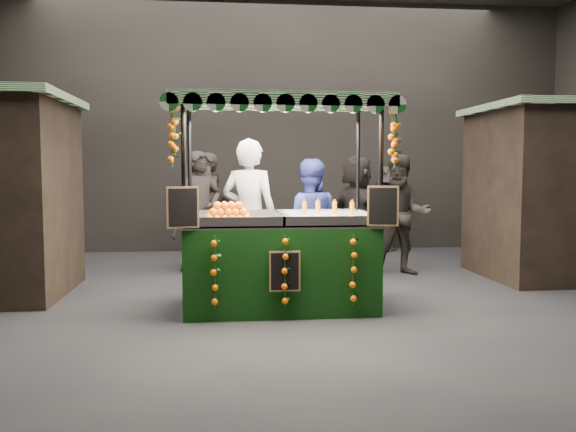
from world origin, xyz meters
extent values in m
plane|color=black|center=(0.00, 0.00, 0.00)|extent=(12.00, 12.00, 0.00)
cube|color=black|center=(0.00, 5.00, 2.50)|extent=(12.00, 0.10, 5.00)
cube|color=black|center=(-0.30, -0.12, 0.50)|extent=(2.18, 1.19, 0.99)
cube|color=silver|center=(-0.30, -0.12, 1.01)|extent=(2.18, 1.19, 0.04)
cylinder|color=black|center=(-1.36, -0.69, 1.19)|extent=(0.05, 0.05, 2.38)
cylinder|color=black|center=(0.76, -0.69, 1.19)|extent=(0.05, 0.05, 2.38)
cylinder|color=black|center=(-1.36, 0.44, 1.19)|extent=(0.05, 0.05, 2.38)
cylinder|color=black|center=(0.76, 0.44, 1.19)|extent=(0.05, 0.05, 2.38)
cube|color=#114F19|center=(-0.30, -0.12, 2.42)|extent=(2.43, 1.44, 0.08)
cube|color=silver|center=(0.30, -0.12, 1.07)|extent=(0.97, 1.07, 0.08)
cube|color=black|center=(-1.37, -0.75, 1.24)|extent=(0.33, 0.09, 0.44)
cube|color=black|center=(0.77, -0.75, 1.24)|extent=(0.33, 0.09, 0.44)
cube|color=black|center=(-0.30, -0.76, 0.55)|extent=(0.34, 0.02, 0.44)
imported|color=gray|center=(-0.61, 0.77, 1.02)|extent=(0.86, 0.71, 2.03)
imported|color=navy|center=(0.22, 1.02, 0.89)|extent=(0.96, 0.80, 1.78)
imported|color=#282221|center=(-1.30, 2.36, 0.96)|extent=(0.84, 0.76, 1.92)
imported|color=black|center=(1.80, 1.93, 0.93)|extent=(1.02, 0.86, 1.86)
imported|color=#282321|center=(-1.12, 4.15, 0.80)|extent=(0.99, 0.54, 1.60)
imported|color=black|center=(2.37, 4.59, 0.79)|extent=(1.13, 1.15, 1.58)
imported|color=#2A2622|center=(-1.35, 2.58, 0.87)|extent=(1.01, 0.92, 1.73)
imported|color=#2A2422|center=(1.29, 2.74, 0.94)|extent=(1.24, 1.81, 1.87)
imported|color=#292421|center=(2.23, 4.60, 0.84)|extent=(0.47, 0.66, 1.69)
imported|color=black|center=(-1.23, 3.01, 0.96)|extent=(0.77, 0.84, 1.91)
camera|label=1|loc=(-0.95, -7.08, 1.64)|focal=37.39mm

